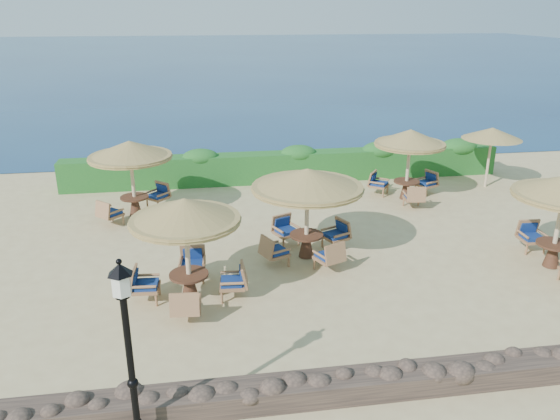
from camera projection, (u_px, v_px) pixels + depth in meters
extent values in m
plane|color=tan|center=(326.00, 253.00, 16.07)|extent=(120.00, 120.00, 0.00)
plane|color=#0B254C|center=(217.00, 55.00, 80.87)|extent=(160.00, 160.00, 0.00)
cube|color=#1A511E|center=(286.00, 167.00, 22.53)|extent=(18.00, 0.90, 1.20)
cube|color=brown|center=(402.00, 380.00, 10.26)|extent=(15.00, 0.65, 0.44)
cylinder|color=black|center=(131.00, 365.00, 8.55)|extent=(0.11, 0.11, 2.40)
cylinder|color=silver|center=(121.00, 284.00, 8.05)|extent=(0.30, 0.30, 0.36)
cone|color=black|center=(120.00, 269.00, 7.97)|extent=(0.40, 0.40, 0.18)
cylinder|color=beige|center=(489.00, 160.00, 21.61)|extent=(0.10, 0.10, 2.20)
cone|color=olive|center=(492.00, 133.00, 21.24)|extent=(2.30, 2.30, 0.45)
cylinder|color=beige|center=(188.00, 255.00, 13.13)|extent=(0.12, 0.12, 2.40)
cone|color=olive|center=(185.00, 209.00, 12.71)|extent=(2.66, 2.66, 0.55)
cylinder|color=olive|center=(185.00, 220.00, 12.81)|extent=(2.61, 2.61, 0.14)
cylinder|color=#4C2B1B|center=(189.00, 275.00, 13.31)|extent=(0.96, 0.96, 0.06)
cone|color=#4C2B1B|center=(190.00, 287.00, 13.43)|extent=(0.44, 0.44, 0.64)
cylinder|color=beige|center=(307.00, 218.00, 15.43)|extent=(0.12, 0.12, 2.40)
cone|color=olive|center=(308.00, 178.00, 15.02)|extent=(3.17, 3.17, 0.55)
cylinder|color=olive|center=(307.00, 188.00, 15.11)|extent=(3.10, 3.10, 0.14)
cylinder|color=#4C2B1B|center=(306.00, 235.00, 15.61)|extent=(0.96, 0.96, 0.06)
cone|color=#4C2B1B|center=(306.00, 246.00, 15.73)|extent=(0.44, 0.44, 0.64)
cylinder|color=beige|center=(558.00, 227.00, 14.83)|extent=(0.12, 0.12, 2.40)
cylinder|color=#4C2B1B|center=(555.00, 244.00, 15.01)|extent=(0.96, 0.96, 0.06)
cone|color=#4C2B1B|center=(552.00, 256.00, 15.14)|extent=(0.44, 0.44, 0.64)
cylinder|color=beige|center=(133.00, 183.00, 18.52)|extent=(0.12, 0.12, 2.40)
cone|color=olive|center=(130.00, 149.00, 18.11)|extent=(2.80, 2.80, 0.55)
cylinder|color=olive|center=(130.00, 157.00, 18.20)|extent=(2.75, 2.75, 0.14)
cylinder|color=#4C2B1B|center=(134.00, 197.00, 18.70)|extent=(0.96, 0.96, 0.06)
cone|color=#4C2B1B|center=(135.00, 207.00, 18.82)|extent=(0.44, 0.44, 0.64)
cylinder|color=beige|center=(408.00, 168.00, 20.20)|extent=(0.12, 0.12, 2.40)
cone|color=olive|center=(410.00, 137.00, 19.79)|extent=(2.60, 2.60, 0.55)
cylinder|color=olive|center=(410.00, 144.00, 19.88)|extent=(2.55, 2.55, 0.14)
cylinder|color=#4C2B1B|center=(407.00, 181.00, 20.38)|extent=(0.96, 0.96, 0.06)
cone|color=#4C2B1B|center=(406.00, 190.00, 20.50)|extent=(0.44, 0.44, 0.64)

